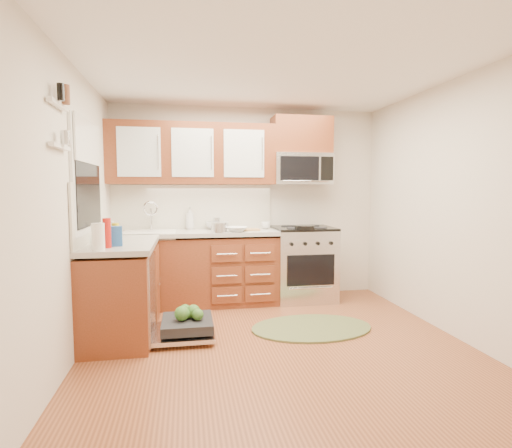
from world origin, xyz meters
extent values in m
plane|color=brown|center=(0.00, 0.00, 0.00)|extent=(3.50, 3.50, 0.00)
plane|color=white|center=(0.00, 0.00, 2.50)|extent=(3.50, 3.50, 0.00)
cube|color=beige|center=(0.00, 1.75, 1.25)|extent=(3.50, 0.04, 2.50)
cube|color=beige|center=(0.00, -1.75, 1.25)|extent=(3.50, 0.04, 2.50)
cube|color=beige|center=(-1.75, 0.00, 1.25)|extent=(0.04, 3.50, 2.50)
cube|color=beige|center=(1.75, 0.00, 1.25)|extent=(0.04, 3.50, 2.50)
cube|color=#5B2C14|center=(-0.73, 1.45, 0.42)|extent=(2.05, 0.60, 0.85)
cube|color=#5B2C14|center=(-1.45, 0.52, 0.42)|extent=(0.60, 1.25, 0.85)
cube|color=#9D9890|center=(-0.72, 1.44, 0.90)|extent=(2.07, 0.64, 0.05)
cube|color=#9D9890|center=(-1.44, 0.53, 0.90)|extent=(0.64, 1.27, 0.05)
cube|color=beige|center=(-0.73, 1.74, 1.21)|extent=(2.05, 0.02, 0.57)
cube|color=beige|center=(-1.74, 0.52, 1.21)|extent=(0.02, 1.25, 0.57)
cube|color=#5B2C14|center=(0.68, 1.57, 2.13)|extent=(0.76, 0.35, 0.47)
cube|color=white|center=(-1.71, 0.50, 1.88)|extent=(0.02, 0.96, 0.40)
cube|color=white|center=(-1.72, -0.35, 2.05)|extent=(0.04, 0.40, 0.03)
cube|color=white|center=(-1.72, -0.35, 1.75)|extent=(0.04, 0.40, 0.03)
cylinder|color=black|center=(0.62, 1.18, 0.97)|extent=(0.32, 0.32, 0.05)
cylinder|color=silver|center=(-0.43, 1.22, 0.98)|extent=(0.25, 0.25, 0.11)
cube|color=#9F6F49|center=(-0.06, 1.37, 0.94)|extent=(0.29, 0.19, 0.02)
cylinder|color=silver|center=(-0.43, 1.65, 1.00)|extent=(0.09, 0.09, 0.15)
cylinder|color=white|center=(-1.54, -0.02, 1.04)|extent=(0.14, 0.14, 0.23)
cylinder|color=yellow|center=(-1.46, 0.33, 1.03)|extent=(0.08, 0.08, 0.20)
cylinder|color=#B4150F|center=(-1.50, 0.13, 1.06)|extent=(0.09, 0.09, 0.26)
cube|color=brown|center=(-1.53, 0.29, 0.99)|extent=(0.14, 0.10, 0.14)
cube|color=#2459A9|center=(-1.44, 0.22, 1.02)|extent=(0.12, 0.08, 0.18)
imported|color=#999999|center=(-0.21, 1.25, 0.95)|extent=(0.32, 0.32, 0.06)
imported|color=#999999|center=(-0.42, 1.60, 0.97)|extent=(0.32, 0.32, 0.09)
imported|color=#999999|center=(0.20, 1.53, 0.97)|extent=(0.14, 0.14, 0.09)
imported|color=#999999|center=(-0.77, 1.68, 1.07)|extent=(0.14, 0.14, 0.29)
imported|color=#999999|center=(-1.58, 0.87, 1.02)|extent=(0.11, 0.11, 0.18)
imported|color=#999999|center=(-1.62, 0.54, 1.00)|extent=(0.15, 0.15, 0.15)
camera|label=1|loc=(-0.82, -3.51, 1.44)|focal=28.00mm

